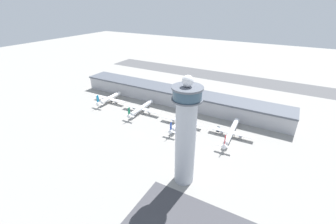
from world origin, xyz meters
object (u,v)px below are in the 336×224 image
airplane_gate_delta (231,132)px  service_truck_catering (180,137)px  airplane_gate_alpha (109,99)px  service_truck_fuel (218,129)px  airplane_gate_bravo (141,108)px  control_tower (186,133)px  airplane_gate_charlie (181,120)px

airplane_gate_delta → service_truck_catering: 41.00m
airplane_gate_alpha → airplane_gate_delta: bearing=-1.9°
airplane_gate_delta → service_truck_fuel: airplane_gate_delta is taller
airplane_gate_delta → service_truck_catering: size_ratio=7.73×
airplane_gate_delta → service_truck_fuel: bearing=155.0°
service_truck_fuel → airplane_gate_bravo: bearing=-176.4°
airplane_gate_bravo → airplane_gate_delta: airplane_gate_delta is taller
control_tower → airplane_gate_alpha: control_tower is taller
airplane_gate_alpha → airplane_gate_charlie: 88.53m
airplane_gate_charlie → airplane_gate_delta: bearing=2.8°
service_truck_catering → service_truck_fuel: (22.67, 27.41, 0.08)m
control_tower → airplane_gate_delta: control_tower is taller
airplane_gate_delta → airplane_gate_charlie: bearing=-177.2°
airplane_gate_bravo → airplane_gate_charlie: airplane_gate_bravo is taller
airplane_gate_bravo → service_truck_fuel: (75.82, 4.78, -3.40)m
control_tower → airplane_gate_charlie: bearing=117.5°
airplane_gate_charlie → service_truck_fuel: airplane_gate_charlie is taller
airplane_gate_delta → control_tower: bearing=-101.4°
airplane_gate_delta → airplane_gate_bravo: bearing=179.5°
airplane_gate_charlie → service_truck_fuel: bearing=13.8°
airplane_gate_bravo → airplane_gate_delta: size_ratio=0.90×
airplane_gate_charlie → service_truck_catering: size_ratio=7.48×
control_tower → airplane_gate_alpha: size_ratio=1.70×
airplane_gate_bravo → service_truck_catering: airplane_gate_bravo is taller
airplane_gate_bravo → service_truck_catering: 57.87m
airplane_gate_charlie → service_truck_catering: airplane_gate_charlie is taller
control_tower → service_truck_fuel: (0.43, 66.68, -31.85)m
service_truck_catering → airplane_gate_alpha: bearing=164.8°
airplane_gate_charlie → airplane_gate_delta: size_ratio=0.97×
airplane_gate_charlie → service_truck_catering: bearing=-66.8°
airplane_gate_charlie → airplane_gate_delta: airplane_gate_delta is taller
airplane_gate_delta → service_truck_fuel: (-11.85, 5.53, -3.23)m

